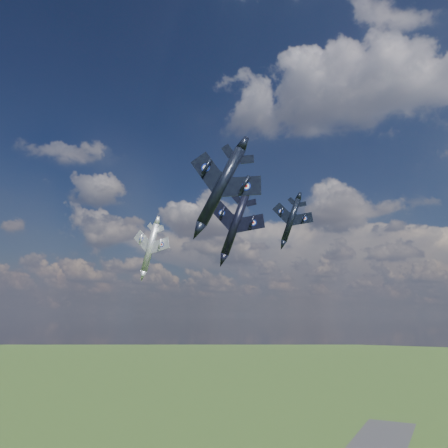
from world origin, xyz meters
The scene contains 4 objects.
jet_lead_navy centered at (8.75, 8.02, 80.67)m, with size 10.79×15.04×3.11m, color black, non-canonical shape.
jet_right_navy centered at (17.49, -13.79, 80.65)m, with size 10.26×14.31×2.96m, color black, non-canonical shape.
jet_high_navy centered at (9.51, 36.35, 87.01)m, with size 10.35×14.43×2.99m, color black, non-canonical shape.
jet_left_silver centered at (-20.51, 22.60, 80.75)m, with size 11.22×15.64×3.24m, color #A9ACB4, non-canonical shape.
Camera 1 is at (41.39, -59.11, 65.10)m, focal length 35.00 mm.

